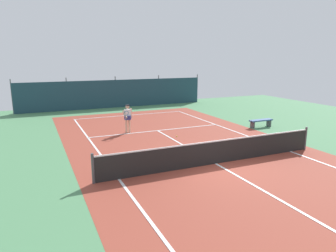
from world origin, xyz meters
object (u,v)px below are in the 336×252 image
Objects in this scene: courtside_bench at (261,121)px; tennis_ball_near_player at (177,136)px; tennis_player at (128,117)px; tennis_net at (216,152)px.

tennis_ball_near_player is at bearing -179.80° from courtside_bench.
courtside_bench is at bearing 158.06° from tennis_player.
tennis_ball_near_player is at bearing 129.00° from tennis_player.
tennis_player is 1.03× the size of courtside_bench.
tennis_net is 6.17× the size of tennis_player.
courtside_bench is at bearing 36.32° from tennis_net.
tennis_player is at bearing 165.91° from courtside_bench.
courtside_bench reaches higher than tennis_ball_near_player.
tennis_player reaches higher than tennis_ball_near_player.
tennis_player is at bearing 136.85° from tennis_ball_near_player.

